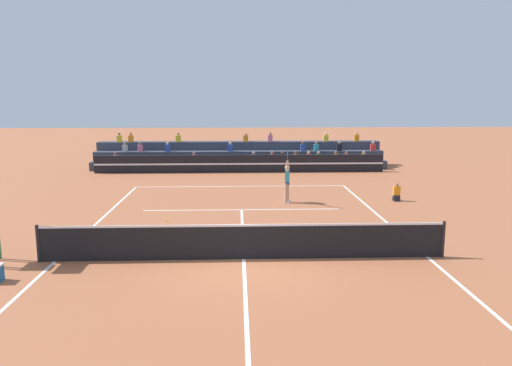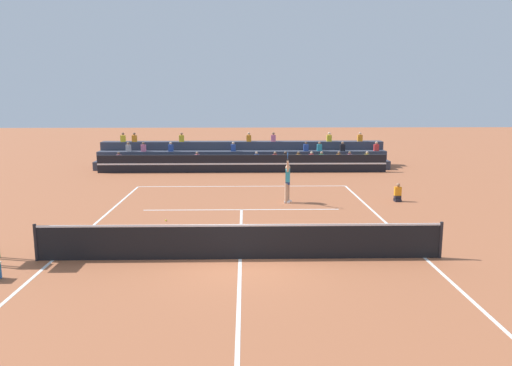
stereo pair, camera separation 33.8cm
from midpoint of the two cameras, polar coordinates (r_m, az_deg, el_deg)
The scene contains 8 objects.
ground_plane at distance 14.91m, azimuth -1.17°, elevation -8.69°, with size 120.00×120.00×0.00m, color #AD603D.
court_lines at distance 14.90m, azimuth -1.17°, elevation -8.68°, with size 11.10×23.90×0.01m.
tennis_net at distance 14.74m, azimuth -1.18°, elevation -6.69°, with size 12.00×0.10×1.10m.
sponsor_banner_wall at distance 31.17m, azimuth -1.24°, elevation 2.23°, with size 18.00×0.26×1.10m.
bleacher_stand at distance 33.66m, azimuth -1.21°, elevation 2.99°, with size 19.14×2.85×2.28m.
ball_kid_courtside at distance 23.61m, azimuth 16.28°, elevation -1.24°, with size 0.30×0.36×0.84m.
tennis_player at distance 22.33m, azimuth 4.06°, elevation 0.22°, with size 0.37×1.19×2.41m.
tennis_ball at distance 19.48m, azimuth -9.77°, elevation -4.23°, with size 0.07×0.07×0.07m, color #C6DB33.
Camera 2 is at (0.16, -14.12, 4.79)m, focal length 35.00 mm.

